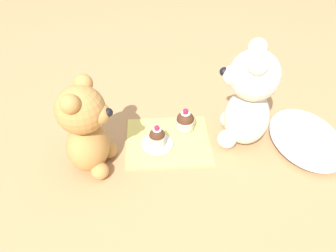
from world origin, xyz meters
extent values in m
plane|color=tan|center=(0.00, 0.00, 0.00)|extent=(4.00, 4.00, 0.00)
cube|color=#E0D166|center=(0.00, 0.00, 0.00)|extent=(0.20, 0.23, 0.01)
ellipsoid|color=silver|center=(0.03, 0.38, 0.02)|extent=(0.26, 0.19, 0.04)
ellipsoid|color=silver|center=(0.00, 0.21, 0.08)|extent=(0.16, 0.15, 0.15)
sphere|color=silver|center=(0.00, 0.21, 0.20)|extent=(0.13, 0.13, 0.13)
ellipsoid|color=silver|center=(-0.02, 0.16, 0.20)|extent=(0.07, 0.07, 0.05)
sphere|color=black|center=(-0.02, 0.14, 0.20)|extent=(0.02, 0.02, 0.02)
sphere|color=silver|center=(-0.05, 0.22, 0.25)|extent=(0.05, 0.05, 0.05)
sphere|color=silver|center=(0.04, 0.20, 0.25)|extent=(0.05, 0.05, 0.05)
sphere|color=silver|center=(-0.06, 0.18, 0.03)|extent=(0.05, 0.05, 0.05)
sphere|color=silver|center=(0.03, 0.16, 0.03)|extent=(0.05, 0.05, 0.05)
ellipsoid|color=#B78447|center=(0.08, -0.20, 0.07)|extent=(0.13, 0.12, 0.13)
sphere|color=#B78447|center=(0.08, -0.20, 0.18)|extent=(0.11, 0.11, 0.11)
ellipsoid|color=#B78447|center=(0.09, -0.16, 0.17)|extent=(0.06, 0.06, 0.04)
sphere|color=black|center=(0.09, -0.14, 0.18)|extent=(0.02, 0.02, 0.02)
sphere|color=#B78447|center=(0.11, -0.21, 0.22)|extent=(0.04, 0.04, 0.04)
sphere|color=#B78447|center=(0.04, -0.19, 0.22)|extent=(0.04, 0.04, 0.04)
sphere|color=#B78447|center=(0.12, -0.17, 0.02)|extent=(0.04, 0.04, 0.04)
sphere|color=#B78447|center=(0.05, -0.16, 0.02)|extent=(0.04, 0.04, 0.04)
cylinder|color=#B2ADA3|center=(-0.05, 0.05, 0.02)|extent=(0.05, 0.05, 0.03)
sphere|color=#472819|center=(-0.05, 0.05, 0.03)|extent=(0.05, 0.05, 0.05)
cylinder|color=white|center=(-0.05, 0.05, 0.06)|extent=(0.03, 0.03, 0.00)
sphere|color=#B71947|center=(-0.05, 0.05, 0.06)|extent=(0.02, 0.02, 0.02)
cylinder|color=silver|center=(0.02, -0.03, 0.01)|extent=(0.09, 0.09, 0.01)
cylinder|color=#B2ADA3|center=(0.02, -0.03, 0.03)|extent=(0.05, 0.05, 0.03)
sphere|color=#472819|center=(0.02, -0.03, 0.04)|extent=(0.04, 0.04, 0.04)
cylinder|color=white|center=(0.02, -0.03, 0.06)|extent=(0.02, 0.02, 0.00)
sphere|color=#B71947|center=(0.02, -0.03, 0.07)|extent=(0.01, 0.01, 0.01)
cube|color=silver|center=(-0.13, 0.25, 0.00)|extent=(0.07, 0.09, 0.01)
camera|label=1|loc=(0.67, -0.04, 0.61)|focal=35.00mm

